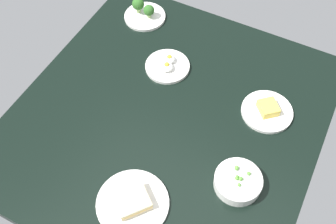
{
  "coord_description": "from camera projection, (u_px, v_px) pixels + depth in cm",
  "views": [
    {
      "loc": [
        72.31,
        37.34,
        123.3
      ],
      "look_at": [
        0.0,
        0.0,
        6.0
      ],
      "focal_mm": 43.22,
      "sensor_mm": 36.0,
      "label": 1
    }
  ],
  "objects": [
    {
      "name": "plate_cheese",
      "position": [
        267.0,
        111.0,
        1.44
      ],
      "size": [
        18.36,
        18.36,
        4.58
      ],
      "color": "white",
      "rests_on": "dining_table"
    },
    {
      "name": "plate_eggs",
      "position": [
        168.0,
        65.0,
        1.56
      ],
      "size": [
        17.24,
        17.24,
        4.81
      ],
      "color": "white",
      "rests_on": "dining_table"
    },
    {
      "name": "dining_table",
      "position": [
        168.0,
        118.0,
        1.46
      ],
      "size": [
        112.24,
        105.04,
        4.0
      ],
      "primitive_type": "cube",
      "color": "black",
      "rests_on": "ground"
    },
    {
      "name": "bowl_peas",
      "position": [
        238.0,
        181.0,
        1.27
      ],
      "size": [
        15.33,
        15.33,
        5.52
      ],
      "color": "white",
      "rests_on": "dining_table"
    },
    {
      "name": "plate_broccoli",
      "position": [
        144.0,
        13.0,
        1.72
      ],
      "size": [
        17.55,
        17.55,
        8.14
      ],
      "color": "white",
      "rests_on": "dining_table"
    },
    {
      "name": "plate_sandwich",
      "position": [
        132.0,
        202.0,
        1.24
      ],
      "size": [
        22.73,
        22.73,
        4.21
      ],
      "color": "white",
      "rests_on": "dining_table"
    }
  ]
}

